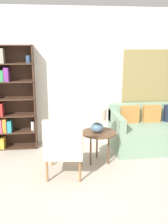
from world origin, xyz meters
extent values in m
plane|color=#B2A899|center=(0.00, 0.00, 0.00)|extent=(14.00, 14.00, 0.00)
cube|color=silver|center=(0.00, 2.03, 1.35)|extent=(6.40, 0.06, 2.70)
cube|color=olive|center=(1.55, 1.99, 1.32)|extent=(1.10, 0.02, 1.18)
cube|color=#422B1E|center=(-0.77, 1.85, 1.00)|extent=(0.02, 0.30, 1.99)
cube|color=#422B1E|center=(-1.26, 1.85, 1.98)|extent=(1.00, 0.30, 0.02)
cube|color=#422B1E|center=(-1.26, 1.85, 0.01)|extent=(1.00, 0.30, 0.02)
cube|color=#422B1E|center=(-1.26, 2.00, 1.00)|extent=(1.00, 0.01, 1.99)
cube|color=#422B1E|center=(-1.26, 1.85, 0.34)|extent=(1.00, 0.30, 0.02)
cube|color=gold|center=(-1.43, 1.83, 0.12)|extent=(0.07, 0.24, 0.20)
cube|color=#422B1E|center=(-1.26, 1.85, 0.67)|extent=(1.00, 0.30, 0.02)
cube|color=#B24C6B|center=(-1.44, 1.83, 0.48)|extent=(0.07, 0.24, 0.26)
cube|color=orange|center=(-1.36, 1.81, 0.48)|extent=(0.07, 0.21, 0.27)
cube|color=teal|center=(-1.27, 1.82, 0.46)|extent=(0.08, 0.22, 0.22)
cylinder|color=white|center=(-0.84, 1.85, 0.44)|extent=(0.07, 0.07, 0.18)
cube|color=#422B1E|center=(-1.26, 1.85, 1.00)|extent=(1.00, 0.30, 0.02)
cube|color=red|center=(-1.39, 1.81, 0.80)|extent=(0.04, 0.19, 0.24)
cube|color=#422B1E|center=(-1.26, 1.85, 1.33)|extent=(1.00, 0.30, 0.02)
cube|color=#422B1E|center=(-1.26, 1.85, 1.66)|extent=(1.00, 0.30, 0.02)
cube|color=#338C4C|center=(-1.35, 1.79, 1.44)|extent=(0.09, 0.17, 0.21)
cube|color=#7A338C|center=(-1.25, 1.84, 1.46)|extent=(0.08, 0.25, 0.25)
cube|color=gray|center=(-1.32, 1.80, 1.80)|extent=(0.09, 0.19, 0.27)
cylinder|color=#334C6B|center=(-0.85, 1.85, 1.73)|extent=(0.10, 0.10, 0.14)
cylinder|color=olive|center=(0.02, 0.91, 0.17)|extent=(0.04, 0.04, 0.34)
cylinder|color=olive|center=(-0.46, 0.97, 0.17)|extent=(0.04, 0.04, 0.34)
cylinder|color=olive|center=(-0.05, 0.38, 0.17)|extent=(0.04, 0.04, 0.34)
cylinder|color=olive|center=(-0.53, 0.44, 0.17)|extent=(0.04, 0.04, 0.34)
cube|color=beige|center=(-0.26, 0.67, 0.38)|extent=(0.65, 0.69, 0.08)
cube|color=beige|center=(-0.29, 0.42, 0.69)|extent=(0.58, 0.17, 0.53)
cube|color=olive|center=(0.01, 0.64, 0.52)|extent=(0.12, 0.56, 0.04)
cube|color=olive|center=(-0.52, 0.71, 0.52)|extent=(0.12, 0.56, 0.04)
cube|color=gray|center=(1.55, 1.48, 0.24)|extent=(1.66, 0.93, 0.48)
cube|color=gray|center=(1.55, 1.85, 0.66)|extent=(1.66, 0.20, 0.36)
cube|color=gray|center=(0.78, 1.48, 0.60)|extent=(0.12, 0.93, 0.25)
cube|color=#B27538|center=(1.10, 1.70, 0.65)|extent=(0.36, 0.12, 0.34)
cube|color=#B27538|center=(1.55, 1.70, 0.65)|extent=(0.36, 0.12, 0.34)
cylinder|color=brown|center=(0.34, 0.99, 0.54)|extent=(0.59, 0.59, 0.02)
cylinder|color=brown|center=(0.34, 1.16, 0.27)|extent=(0.03, 0.03, 0.53)
cylinder|color=brown|center=(0.19, 0.90, 0.27)|extent=(0.03, 0.03, 0.53)
cylinder|color=brown|center=(0.49, 0.90, 0.27)|extent=(0.03, 0.03, 0.53)
ellipsoid|color=slate|center=(0.31, 0.98, 0.64)|extent=(0.22, 0.22, 0.17)
cylinder|color=tan|center=(0.31, 0.98, 0.75)|extent=(0.02, 0.02, 0.06)
cylinder|color=beige|center=(0.31, 0.98, 0.88)|extent=(0.30, 0.30, 0.19)
camera|label=1|loc=(-0.39, -2.96, 1.96)|focal=40.00mm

